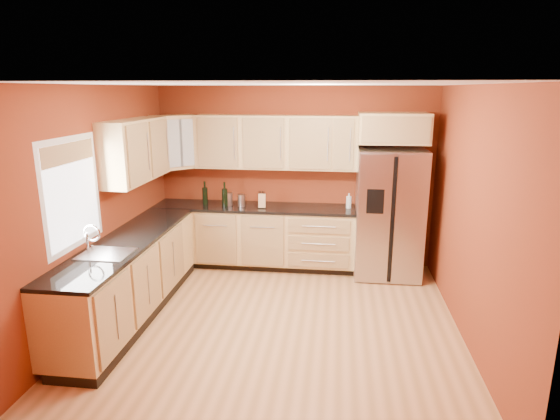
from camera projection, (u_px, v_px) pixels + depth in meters
name	position (u px, v px, depth m)	size (l,w,h in m)	color
floor	(277.00, 322.00, 5.28)	(4.00, 4.00, 0.00)	#AE7743
ceiling	(276.00, 84.00, 4.62)	(4.00, 4.00, 0.00)	white
wall_back	(294.00, 177.00, 6.87)	(4.00, 0.04, 2.60)	maroon
wall_front	(236.00, 289.00, 3.03)	(4.00, 0.04, 2.60)	maroon
wall_left	(98.00, 205.00, 5.19)	(0.04, 4.00, 2.60)	maroon
wall_right	(473.00, 217.00, 4.71)	(0.04, 4.00, 2.60)	maroon
base_cabinets_back	(255.00, 237.00, 6.86)	(2.90, 0.60, 0.88)	tan
base_cabinets_left	(130.00, 279.00, 5.37)	(0.60, 2.80, 0.88)	tan
countertop_back	(254.00, 207.00, 6.74)	(2.90, 0.62, 0.04)	black
countertop_left	(128.00, 241.00, 5.25)	(0.62, 2.80, 0.04)	black
upper_cabinets_back	(276.00, 142.00, 6.61)	(2.30, 0.33, 0.75)	tan
upper_cabinets_left	(136.00, 150.00, 5.73)	(0.33, 1.35, 0.75)	tan
corner_upper_cabinet	(175.00, 142.00, 6.62)	(0.62, 0.33, 0.75)	tan
over_fridge_cabinet	(393.00, 128.00, 6.23)	(0.92, 0.60, 0.40)	tan
refrigerator	(389.00, 213.00, 6.45)	(0.90, 0.75, 1.78)	#B0B0B5
window	(72.00, 193.00, 4.64)	(0.03, 0.90, 1.00)	white
sink_faucet	(105.00, 240.00, 4.73)	(0.50, 0.42, 0.30)	silver
canister_left	(229.00, 199.00, 6.75)	(0.11, 0.11, 0.19)	#B0B0B5
canister_right	(242.00, 200.00, 6.70)	(0.11, 0.11, 0.17)	#B0B0B5
wine_bottle_a	(205.00, 193.00, 6.78)	(0.08, 0.08, 0.35)	black
wine_bottle_b	(225.00, 194.00, 6.67)	(0.08, 0.08, 0.35)	black
knife_block	(262.00, 201.00, 6.62)	(0.10, 0.09, 0.20)	tan
soap_dispenser	(349.00, 201.00, 6.59)	(0.07, 0.07, 0.21)	silver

